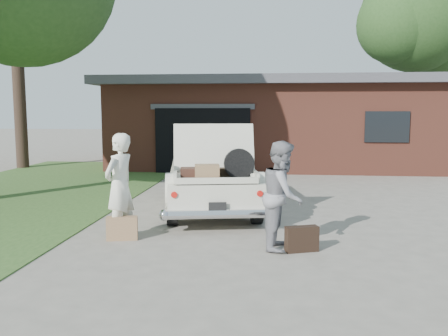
# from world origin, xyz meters

# --- Properties ---
(ground) EXTENTS (90.00, 90.00, 0.00)m
(ground) POSITION_xyz_m (0.00, 0.00, 0.00)
(ground) COLOR gray
(ground) RESTS_ON ground
(grass_strip) EXTENTS (6.00, 16.00, 0.02)m
(grass_strip) POSITION_xyz_m (-5.50, 3.00, 0.01)
(grass_strip) COLOR #2D4C1E
(grass_strip) RESTS_ON ground
(house) EXTENTS (12.80, 7.80, 3.30)m
(house) POSITION_xyz_m (0.98, 11.47, 1.67)
(house) COLOR brown
(house) RESTS_ON ground
(tree_right) EXTENTS (6.34, 5.51, 9.51)m
(tree_right) POSITION_xyz_m (7.90, 17.06, 6.46)
(tree_right) COLOR #38281E
(tree_right) RESTS_ON ground
(sedan) EXTENTS (2.60, 4.86, 1.87)m
(sedan) POSITION_xyz_m (-0.48, 2.35, 0.68)
(sedan) COLOR beige
(sedan) RESTS_ON ground
(woman_left) EXTENTS (0.61, 0.74, 1.75)m
(woman_left) POSITION_xyz_m (-1.67, -0.20, 0.88)
(woman_left) COLOR silver
(woman_left) RESTS_ON ground
(woman_right) EXTENTS (0.73, 0.89, 1.67)m
(woman_right) POSITION_xyz_m (1.03, -0.55, 0.83)
(woman_right) COLOR gray
(woman_right) RESTS_ON ground
(suitcase_left) EXTENTS (0.53, 0.27, 0.39)m
(suitcase_left) POSITION_xyz_m (-1.59, -0.36, 0.19)
(suitcase_left) COLOR #9C744F
(suitcase_left) RESTS_ON ground
(suitcase_right) EXTENTS (0.53, 0.32, 0.39)m
(suitcase_right) POSITION_xyz_m (1.32, -0.71, 0.19)
(suitcase_right) COLOR black
(suitcase_right) RESTS_ON ground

